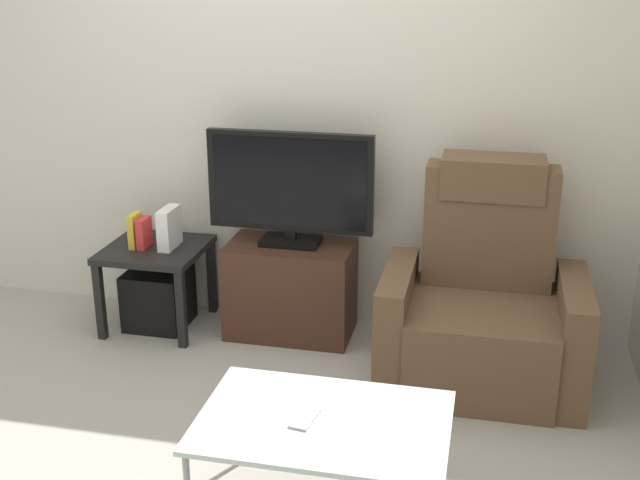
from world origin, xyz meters
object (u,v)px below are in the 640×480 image
(television, at_px, (290,186))
(recliner_armchair, at_px, (483,307))
(game_console, at_px, (169,228))
(book_leftmost, at_px, (135,230))
(subwoofer_box, at_px, (159,298))
(coffee_table, at_px, (324,426))
(cell_phone, at_px, (305,418))
(tv_stand, at_px, (290,289))
(book_middle, at_px, (144,233))
(side_table, at_px, (156,259))

(television, xyz_separation_m, recliner_armchair, (1.05, -0.28, -0.48))
(recliner_armchair, bearing_deg, game_console, 167.86)
(book_leftmost, bearing_deg, recliner_armchair, -5.38)
(subwoofer_box, bearing_deg, coffee_table, -48.62)
(television, distance_m, cell_phone, 1.67)
(tv_stand, relative_size, book_middle, 4.10)
(subwoofer_box, height_order, coffee_table, coffee_table)
(recliner_armchair, xyz_separation_m, cell_phone, (-0.60, -1.27, 0.07))
(book_leftmost, relative_size, game_console, 0.84)
(recliner_armchair, distance_m, game_console, 1.75)
(coffee_table, bearing_deg, subwoofer_box, 131.38)
(tv_stand, relative_size, coffee_table, 0.76)
(tv_stand, xyz_separation_m, coffee_table, (0.52, -1.52, 0.15))
(recliner_armchair, bearing_deg, subwoofer_box, 168.51)
(side_table, distance_m, game_console, 0.21)
(tv_stand, distance_m, subwoofer_box, 0.77)
(tv_stand, xyz_separation_m, book_leftmost, (-0.87, -0.08, 0.31))
(game_console, relative_size, cell_phone, 1.51)
(subwoofer_box, xyz_separation_m, game_console, (0.09, 0.01, 0.42))
(tv_stand, distance_m, book_leftmost, 0.92)
(television, distance_m, recliner_armchair, 1.19)
(tv_stand, height_order, television, television)
(game_console, bearing_deg, coffee_table, -50.86)
(subwoofer_box, bearing_deg, television, 6.03)
(recliner_armchair, relative_size, subwoofer_box, 3.25)
(tv_stand, bearing_deg, television, 90.00)
(subwoofer_box, relative_size, book_leftmost, 1.74)
(subwoofer_box, relative_size, game_console, 1.47)
(book_leftmost, distance_m, book_middle, 0.05)
(cell_phone, bearing_deg, book_middle, 139.44)
(tv_stand, relative_size, book_leftmost, 3.60)
(side_table, xyz_separation_m, subwoofer_box, (0.00, 0.00, -0.24))
(subwoofer_box, xyz_separation_m, cell_phone, (1.22, -1.47, 0.28))
(coffee_table, bearing_deg, side_table, 131.38)
(tv_stand, xyz_separation_m, book_middle, (-0.81, -0.08, 0.30))
(recliner_armchair, bearing_deg, book_leftmost, 169.43)
(television, bearing_deg, cell_phone, -73.72)
(book_middle, bearing_deg, subwoofer_box, 22.33)
(television, xyz_separation_m, coffee_table, (0.52, -1.54, -0.44))
(recliner_armchair, distance_m, book_middle, 1.88)
(game_console, xyz_separation_m, cell_phone, (1.13, -1.48, -0.15))
(subwoofer_box, bearing_deg, cell_phone, -50.35)
(recliner_armchair, xyz_separation_m, side_table, (-1.82, 0.20, 0.03))
(television, height_order, subwoofer_box, television)
(book_leftmost, xyz_separation_m, book_middle, (0.05, 0.00, -0.01))
(subwoofer_box, bearing_deg, book_middle, -157.67)
(television, bearing_deg, tv_stand, -90.00)
(subwoofer_box, bearing_deg, side_table, 0.00)
(recliner_armchair, height_order, cell_phone, recliner_armchair)
(book_middle, bearing_deg, coffee_table, -47.16)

